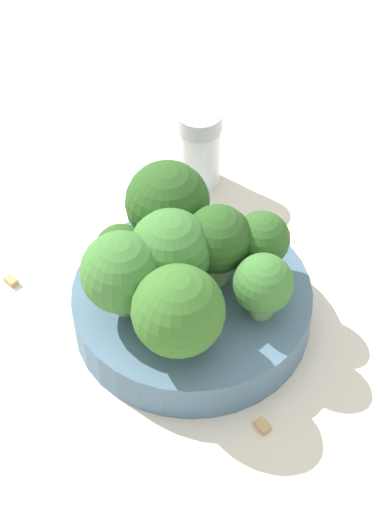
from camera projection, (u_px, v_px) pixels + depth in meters
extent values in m
plane|color=beige|center=(192.00, 320.00, 0.60)|extent=(3.00, 3.00, 0.00)
cylinder|color=slate|center=(192.00, 306.00, 0.59)|extent=(0.16, 0.16, 0.03)
cylinder|color=#7A9E5B|center=(167.00, 229.00, 0.59)|extent=(0.02, 0.02, 0.03)
sphere|color=#28511E|center=(166.00, 203.00, 0.58)|extent=(0.06, 0.06, 0.06)
cylinder|color=#84AD66|center=(126.00, 301.00, 0.55)|extent=(0.02, 0.02, 0.03)
sphere|color=#3D7533|center=(124.00, 277.00, 0.53)|extent=(0.05, 0.05, 0.05)
cylinder|color=#84AD66|center=(217.00, 263.00, 0.57)|extent=(0.02, 0.02, 0.03)
sphere|color=#28511E|center=(218.00, 239.00, 0.56)|extent=(0.05, 0.05, 0.05)
cylinder|color=#7A9E5B|center=(179.00, 335.00, 0.53)|extent=(0.02, 0.02, 0.03)
sphere|color=#386B28|center=(178.00, 311.00, 0.52)|extent=(0.06, 0.06, 0.06)
cylinder|color=#84AD66|center=(171.00, 275.00, 0.57)|extent=(0.02, 0.02, 0.03)
sphere|color=#3D7533|center=(171.00, 250.00, 0.55)|extent=(0.05, 0.05, 0.05)
cylinder|color=#84AD66|center=(123.00, 271.00, 0.57)|extent=(0.02, 0.02, 0.03)
sphere|color=#28511E|center=(121.00, 250.00, 0.55)|extent=(0.03, 0.03, 0.03)
cylinder|color=#7A9E5B|center=(261.00, 302.00, 0.55)|extent=(0.02, 0.02, 0.02)
sphere|color=#3D7533|center=(263.00, 284.00, 0.54)|extent=(0.04, 0.04, 0.04)
cylinder|color=#8EB770|center=(258.00, 256.00, 0.58)|extent=(0.02, 0.02, 0.03)
sphere|color=#2D5B23|center=(260.00, 236.00, 0.57)|extent=(0.04, 0.04, 0.04)
cylinder|color=silver|center=(199.00, 156.00, 0.68)|extent=(0.03, 0.03, 0.05)
cylinder|color=#B7B7BC|center=(199.00, 122.00, 0.65)|extent=(0.03, 0.03, 0.01)
cube|color=tan|center=(11.00, 279.00, 0.62)|extent=(0.01, 0.01, 0.01)
cube|color=tan|center=(263.00, 424.00, 0.53)|extent=(0.01, 0.01, 0.01)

